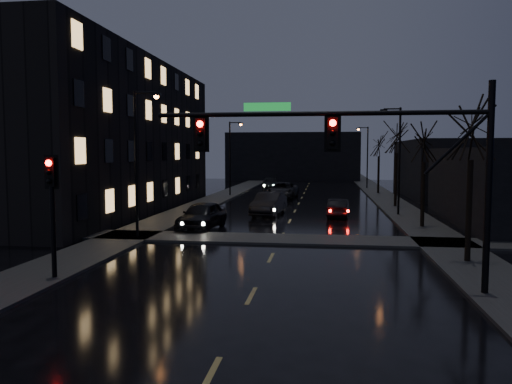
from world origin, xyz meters
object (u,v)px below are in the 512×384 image
(oncoming_car_a, at_px, (202,215))
(oncoming_car_d, at_px, (271,184))
(lead_car, at_px, (338,208))
(oncoming_car_b, at_px, (269,204))
(oncoming_car_c, at_px, (283,190))

(oncoming_car_a, height_order, oncoming_car_d, oncoming_car_a)
(oncoming_car_a, xyz_separation_m, lead_car, (8.46, 7.00, -0.18))
(oncoming_car_a, height_order, lead_car, oncoming_car_a)
(oncoming_car_a, xyz_separation_m, oncoming_car_d, (0.61, 33.61, -0.12))
(oncoming_car_b, xyz_separation_m, oncoming_car_d, (-2.69, 26.12, -0.12))
(oncoming_car_c, bearing_deg, oncoming_car_d, 105.64)
(oncoming_car_d, bearing_deg, oncoming_car_b, -91.41)
(oncoming_car_a, relative_size, oncoming_car_c, 0.84)
(oncoming_car_d, xyz_separation_m, lead_car, (7.85, -26.61, -0.06))
(oncoming_car_b, height_order, oncoming_car_d, oncoming_car_b)
(lead_car, bearing_deg, oncoming_car_b, -1.27)
(oncoming_car_b, distance_m, lead_car, 5.18)
(oncoming_car_a, distance_m, oncoming_car_d, 33.61)
(oncoming_car_c, distance_m, oncoming_car_d, 12.48)
(oncoming_car_b, bearing_deg, lead_car, 1.39)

